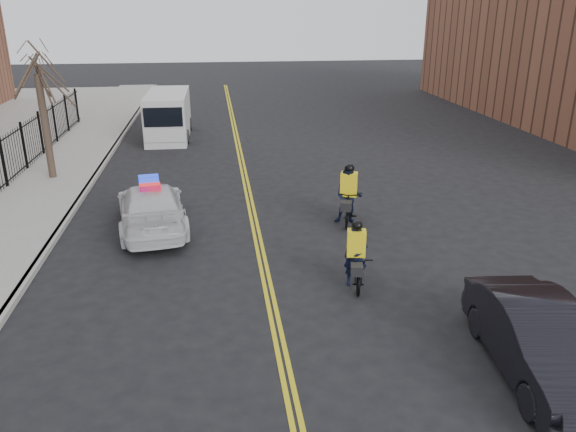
% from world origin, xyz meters
% --- Properties ---
extents(ground, '(120.00, 120.00, 0.00)m').
position_xyz_m(ground, '(0.00, 0.00, 0.00)').
color(ground, black).
rests_on(ground, ground).
extents(center_line_left, '(0.10, 60.00, 0.01)m').
position_xyz_m(center_line_left, '(-0.08, 8.00, 0.01)').
color(center_line_left, gold).
rests_on(center_line_left, ground).
extents(center_line_right, '(0.10, 60.00, 0.01)m').
position_xyz_m(center_line_right, '(0.08, 8.00, 0.01)').
color(center_line_right, gold).
rests_on(center_line_right, ground).
extents(sidewalk, '(3.00, 60.00, 0.15)m').
position_xyz_m(sidewalk, '(-7.50, 8.00, 0.07)').
color(sidewalk, gray).
rests_on(sidewalk, ground).
extents(curb, '(0.20, 60.00, 0.15)m').
position_xyz_m(curb, '(-6.00, 8.00, 0.07)').
color(curb, gray).
rests_on(curb, ground).
extents(street_tree, '(3.20, 3.20, 4.80)m').
position_xyz_m(street_tree, '(-7.60, 10.00, 3.53)').
color(street_tree, '#392A22').
rests_on(street_tree, sidewalk).
extents(police_cruiser, '(2.65, 5.10, 1.57)m').
position_xyz_m(police_cruiser, '(-3.18, 4.24, 0.71)').
color(police_cruiser, silver).
rests_on(police_cruiser, ground).
extents(dark_sedan, '(1.90, 4.41, 1.41)m').
position_xyz_m(dark_sedan, '(4.67, -4.27, 0.71)').
color(dark_sedan, black).
rests_on(dark_sedan, ground).
extents(cargo_van, '(2.23, 5.61, 2.34)m').
position_xyz_m(cargo_van, '(-3.50, 17.27, 1.14)').
color(cargo_van, silver).
rests_on(cargo_van, ground).
extents(cyclist_near, '(0.94, 1.83, 1.71)m').
position_xyz_m(cyclist_near, '(2.16, -0.30, 0.60)').
color(cyclist_near, black).
rests_on(cyclist_near, ground).
extents(cyclist_far, '(1.14, 2.01, 1.96)m').
position_xyz_m(cyclist_far, '(2.96, 3.90, 0.77)').
color(cyclist_far, black).
rests_on(cyclist_far, ground).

